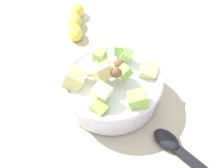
{
  "coord_description": "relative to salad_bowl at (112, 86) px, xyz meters",
  "views": [
    {
      "loc": [
        -0.33,
        0.23,
        0.52
      ],
      "look_at": [
        -0.0,
        -0.01,
        0.05
      ],
      "focal_mm": 49.04,
      "sensor_mm": 36.0,
      "label": 1
    }
  ],
  "objects": [
    {
      "name": "ground_plane",
      "position": [
        0.0,
        0.01,
        -0.04
      ],
      "size": [
        2.4,
        2.4,
        0.0
      ],
      "primitive_type": "plane",
      "color": "silver"
    },
    {
      "name": "placemat",
      "position": [
        0.0,
        0.01,
        -0.04
      ],
      "size": [
        0.52,
        0.38,
        0.01
      ],
      "primitive_type": "cube",
      "color": "#BCB299",
      "rests_on": "ground_plane"
    },
    {
      "name": "salad_bowl",
      "position": [
        0.0,
        0.0,
        0.0
      ],
      "size": [
        0.21,
        0.21,
        0.11
      ],
      "color": "white",
      "rests_on": "placemat"
    },
    {
      "name": "serving_spoon",
      "position": [
        -0.19,
        -0.03,
        -0.03
      ],
      "size": [
        0.21,
        0.05,
        0.01
      ],
      "color": "black",
      "rests_on": "placemat"
    },
    {
      "name": "banana_whole",
      "position": [
        0.26,
        -0.07,
        -0.03
      ],
      "size": [
        0.14,
        0.11,
        0.04
      ],
      "color": "yellow",
      "rests_on": "ground_plane"
    }
  ]
}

